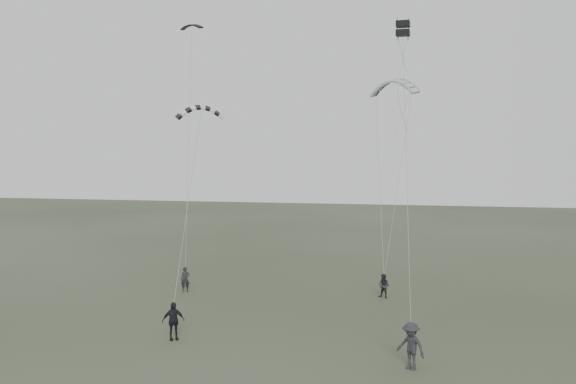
% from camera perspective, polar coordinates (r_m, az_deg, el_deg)
% --- Properties ---
extents(ground, '(140.00, 140.00, 0.00)m').
position_cam_1_polar(ground, '(29.44, -3.99, -13.60)').
color(ground, '#303926').
rests_on(ground, ground).
extents(flyer_left, '(0.67, 0.54, 1.59)m').
position_cam_1_polar(flyer_left, '(36.97, -10.39, -8.72)').
color(flyer_left, black).
rests_on(flyer_left, ground).
extents(flyer_right, '(0.89, 0.82, 1.48)m').
position_cam_1_polar(flyer_right, '(35.36, 9.72, -9.39)').
color(flyer_right, black).
rests_on(flyer_right, ground).
extents(flyer_center, '(1.14, 0.94, 1.82)m').
position_cam_1_polar(flyer_center, '(27.93, -11.59, -12.70)').
color(flyer_center, black).
rests_on(flyer_center, ground).
extents(flyer_far, '(1.46, 1.32, 1.96)m').
position_cam_1_polar(flyer_far, '(24.42, 12.37, -15.02)').
color(flyer_far, '#27262B').
rests_on(flyer_far, ground).
extents(kite_dark_small, '(1.73, 0.95, 0.63)m').
position_cam_1_polar(kite_dark_small, '(42.01, -9.78, 16.37)').
color(kite_dark_small, black).
rests_on(kite_dark_small, flyer_left).
extents(kite_pale_large, '(3.76, 2.91, 1.69)m').
position_cam_1_polar(kite_pale_large, '(41.21, 10.66, 11.02)').
color(kite_pale_large, '#A9ACAE').
rests_on(kite_pale_large, flyer_right).
extents(kite_striped, '(3.05, 2.15, 1.31)m').
position_cam_1_polar(kite_striped, '(34.80, -8.89, 8.49)').
color(kite_striped, black).
rests_on(kite_striped, flyer_center).
extents(kite_box, '(0.74, 0.76, 0.76)m').
position_cam_1_polar(kite_box, '(30.03, 11.60, 15.96)').
color(kite_box, black).
rests_on(kite_box, flyer_far).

